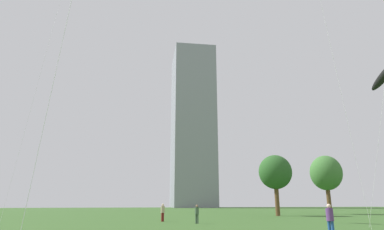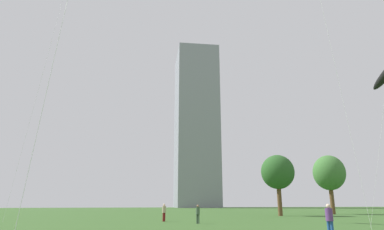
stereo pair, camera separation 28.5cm
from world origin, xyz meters
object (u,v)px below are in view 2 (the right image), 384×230
object	(u,v)px
person_standing_0	(329,218)
park_tree_0	(278,172)
person_standing_3	(164,211)
distant_highrise_0	(196,127)
park_tree_1	(329,173)
person_standing_1	(198,213)

from	to	relation	value
person_standing_0	park_tree_0	size ratio (longest dim) A/B	0.19
person_standing_3	distant_highrise_0	bearing A→B (deg)	36.38
person_standing_3	park_tree_1	world-z (taller)	park_tree_1
person_standing_0	park_tree_1	size ratio (longest dim) A/B	0.17
person_standing_0	park_tree_1	xyz separation A→B (m)	(24.88, 31.39, 5.55)
person_standing_0	person_standing_1	size ratio (longest dim) A/B	1.06
person_standing_0	park_tree_1	distance (m)	40.44
person_standing_1	park_tree_1	bearing A→B (deg)	74.87
person_standing_1	person_standing_3	distance (m)	4.68
distant_highrise_0	person_standing_3	bearing A→B (deg)	-99.65
person_standing_1	person_standing_3	world-z (taller)	person_standing_3
person_standing_0	person_standing_3	xyz separation A→B (m)	(-5.17, 17.30, 0.01)
person_standing_3	distant_highrise_0	distance (m)	119.09
person_standing_1	park_tree_0	distance (m)	22.08
person_standing_1	person_standing_3	size ratio (longest dim) A/B	0.94
park_tree_0	person_standing_3	bearing A→B (deg)	-151.23
person_standing_1	park_tree_1	size ratio (longest dim) A/B	0.16
person_standing_1	park_tree_0	xyz separation A→B (m)	(16.13, 14.20, 5.07)
person_standing_1	distant_highrise_0	distance (m)	122.33
park_tree_1	person_standing_0	bearing A→B (deg)	-128.41
park_tree_1	distant_highrise_0	bearing A→B (deg)	87.11
park_tree_0	park_tree_1	world-z (taller)	park_tree_1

